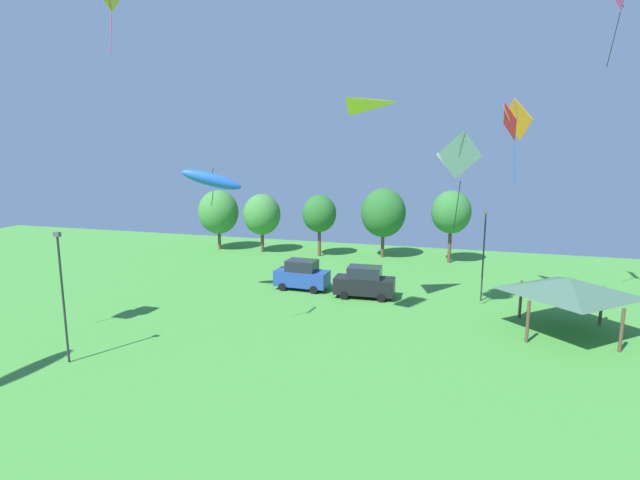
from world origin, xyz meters
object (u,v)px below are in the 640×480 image
object	(u,v)px
park_pavilion	(569,286)
treeline_tree_1	(262,214)
parked_car_second_from_left	(364,282)
light_post_0	(62,291)
kite_flying_5	(212,180)
parked_car_leftmost	(302,275)
kite_flying_2	(510,121)
kite_flying_3	(459,158)
treeline_tree_4	(451,212)
kite_flying_7	(517,122)
treeline_tree_3	(383,213)
treeline_tree_2	(319,214)
treeline_tree_0	(218,212)
kite_flying_10	(349,135)
light_post_1	(484,251)

from	to	relation	value
park_pavilion	treeline_tree_1	distance (m)	33.43
parked_car_second_from_left	park_pavilion	world-z (taller)	park_pavilion
park_pavilion	light_post_0	world-z (taller)	light_post_0
kite_flying_5	parked_car_leftmost	size ratio (longest dim) A/B	1.01
kite_flying_2	park_pavilion	size ratio (longest dim) A/B	0.38
kite_flying_2	treeline_tree_1	world-z (taller)	kite_flying_2
kite_flying_3	treeline_tree_4	distance (m)	18.91
kite_flying_2	light_post_0	distance (m)	27.88
kite_flying_7	treeline_tree_3	world-z (taller)	kite_flying_7
kite_flying_5	parked_car_second_from_left	distance (m)	13.99
kite_flying_3	light_post_0	bearing A→B (deg)	-146.54
park_pavilion	light_post_0	distance (m)	29.41
kite_flying_7	treeline_tree_1	distance (m)	29.44
kite_flying_3	treeline_tree_1	size ratio (longest dim) A/B	0.97
parked_car_second_from_left	treeline_tree_4	xyz separation A→B (m)	(5.79, 14.49, 3.97)
kite_flying_5	parked_car_leftmost	bearing A→B (deg)	39.09
kite_flying_3	treeline_tree_2	bearing A→B (deg)	130.19
parked_car_leftmost	treeline_tree_0	xyz separation A→B (m)	(-14.59, 13.20, 3.13)
kite_flying_7	kite_flying_10	distance (m)	12.10
kite_flying_7	parked_car_leftmost	bearing A→B (deg)	-178.25
kite_flying_2	treeline_tree_0	distance (m)	35.22
treeline_tree_4	parked_car_second_from_left	bearing A→B (deg)	-111.79
kite_flying_7	treeline_tree_4	bearing A→B (deg)	109.30
kite_flying_7	treeline_tree_1	xyz separation A→B (m)	(-25.00, 12.65, -9.03)
park_pavilion	treeline_tree_2	world-z (taller)	treeline_tree_2
treeline_tree_4	kite_flying_5	bearing A→B (deg)	-132.56
kite_flying_5	kite_flying_7	xyz separation A→B (m)	(21.32, 4.95, 4.12)
treeline_tree_4	light_post_1	bearing A→B (deg)	-77.13
treeline_tree_3	kite_flying_10	bearing A→B (deg)	-87.75
parked_car_second_from_left	light_post_0	xyz separation A→B (m)	(-12.88, -16.50, 2.79)
kite_flying_2	treeline_tree_0	bearing A→B (deg)	150.40
kite_flying_5	treeline_tree_1	world-z (taller)	kite_flying_5
light_post_0	treeline_tree_1	distance (m)	30.46
kite_flying_7	kite_flying_10	xyz separation A→B (m)	(-10.84, -5.28, -0.93)
parked_car_second_from_left	treeline_tree_3	size ratio (longest dim) A/B	0.64
kite_flying_10	light_post_1	bearing A→B (deg)	31.98
parked_car_second_from_left	treeline_tree_2	size ratio (longest dim) A/B	0.71
treeline_tree_3	kite_flying_3	bearing A→B (deg)	-66.95
kite_flying_10	treeline_tree_2	distance (m)	20.76
kite_flying_2	treeline_tree_4	world-z (taller)	kite_flying_2
kite_flying_3	treeline_tree_3	size ratio (longest dim) A/B	0.86
treeline_tree_0	treeline_tree_3	size ratio (longest dim) A/B	0.93
kite_flying_5	kite_flying_7	bearing A→B (deg)	13.07
treeline_tree_3	treeline_tree_2	bearing A→B (deg)	-168.52
kite_flying_10	treeline_tree_0	xyz separation A→B (m)	(-19.57, 17.99, -8.02)
kite_flying_10	parked_car_second_from_left	distance (m)	11.86
park_pavilion	treeline_tree_3	xyz separation A→B (m)	(-14.85, 19.02, 1.71)
kite_flying_10	parked_car_second_from_left	size ratio (longest dim) A/B	0.87
light_post_1	treeline_tree_4	xyz separation A→B (m)	(-2.93, 12.80, 1.30)
kite_flying_10	treeline_tree_4	bearing A→B (deg)	71.45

